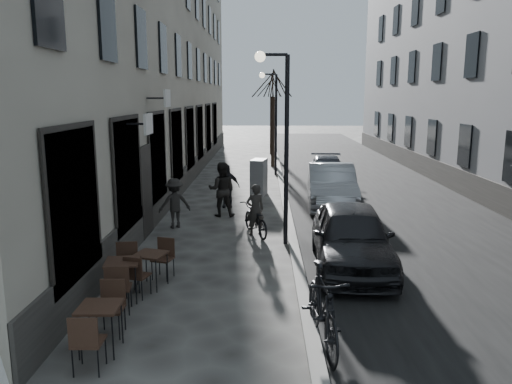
{
  "coord_description": "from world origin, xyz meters",
  "views": [
    {
      "loc": [
        -0.59,
        -7.12,
        3.98
      ],
      "look_at": [
        -0.77,
        4.11,
        1.8
      ],
      "focal_mm": 35.0,
      "sensor_mm": 36.0,
      "label": 1
    }
  ],
  "objects_px": {
    "bistro_set_a": "(100,324)",
    "car_far": "(327,170)",
    "bicycle": "(255,219)",
    "car_mid": "(331,186)",
    "streetlamp_far": "(273,112)",
    "bistro_set_c": "(151,266)",
    "tree_far": "(272,85)",
    "tree_near": "(273,83)",
    "bistro_set_b": "(123,276)",
    "utility_cabinet": "(259,177)",
    "pedestrian_near": "(222,189)",
    "streetlamp_near": "(280,127)",
    "pedestrian_far": "(227,186)",
    "moped": "(322,308)",
    "pedestrian_mid": "(175,203)",
    "car_near": "(351,237)"
  },
  "relations": [
    {
      "from": "streetlamp_near",
      "to": "bistro_set_c",
      "type": "relative_size",
      "value": 3.32
    },
    {
      "from": "utility_cabinet",
      "to": "car_far",
      "type": "height_order",
      "value": "utility_cabinet"
    },
    {
      "from": "tree_far",
      "to": "pedestrian_mid",
      "type": "bearing_deg",
      "value": -99.42
    },
    {
      "from": "car_mid",
      "to": "tree_near",
      "type": "bearing_deg",
      "value": 104.15
    },
    {
      "from": "streetlamp_far",
      "to": "bistro_set_c",
      "type": "xyz_separation_m",
      "value": [
        -2.79,
        -15.18,
        -2.71
      ]
    },
    {
      "from": "utility_cabinet",
      "to": "pedestrian_far",
      "type": "relative_size",
      "value": 0.93
    },
    {
      "from": "moped",
      "to": "car_near",
      "type": "bearing_deg",
      "value": 68.34
    },
    {
      "from": "bistro_set_b",
      "to": "pedestrian_far",
      "type": "bearing_deg",
      "value": 71.71
    },
    {
      "from": "tree_far",
      "to": "bistro_set_b",
      "type": "distance_m",
      "value": 25.41
    },
    {
      "from": "bistro_set_c",
      "to": "bistro_set_b",
      "type": "bearing_deg",
      "value": -105.74
    },
    {
      "from": "streetlamp_near",
      "to": "bistro_set_a",
      "type": "xyz_separation_m",
      "value": [
        -2.97,
        -5.9,
        -2.69
      ]
    },
    {
      "from": "bistro_set_c",
      "to": "car_mid",
      "type": "height_order",
      "value": "car_mid"
    },
    {
      "from": "pedestrian_far",
      "to": "streetlamp_far",
      "type": "bearing_deg",
      "value": 79.24
    },
    {
      "from": "utility_cabinet",
      "to": "car_near",
      "type": "height_order",
      "value": "car_near"
    },
    {
      "from": "pedestrian_near",
      "to": "car_mid",
      "type": "distance_m",
      "value": 4.14
    },
    {
      "from": "tree_near",
      "to": "tree_far",
      "type": "height_order",
      "value": "same"
    },
    {
      "from": "pedestrian_mid",
      "to": "moped",
      "type": "height_order",
      "value": "pedestrian_mid"
    },
    {
      "from": "car_far",
      "to": "car_mid",
      "type": "bearing_deg",
      "value": -90.56
    },
    {
      "from": "streetlamp_near",
      "to": "car_near",
      "type": "xyz_separation_m",
      "value": [
        1.63,
        -1.88,
        -2.41
      ]
    },
    {
      "from": "streetlamp_near",
      "to": "bicycle",
      "type": "xyz_separation_m",
      "value": [
        -0.67,
        0.86,
        -2.7
      ]
    },
    {
      "from": "car_mid",
      "to": "car_far",
      "type": "bearing_deg",
      "value": 88.22
    },
    {
      "from": "bistro_set_c",
      "to": "bicycle",
      "type": "bearing_deg",
      "value": 77.86
    },
    {
      "from": "tree_near",
      "to": "bicycle",
      "type": "distance_m",
      "value": 14.77
    },
    {
      "from": "bistro_set_a",
      "to": "car_far",
      "type": "height_order",
      "value": "car_far"
    },
    {
      "from": "bistro_set_a",
      "to": "pedestrian_far",
      "type": "distance_m",
      "value": 10.45
    },
    {
      "from": "tree_far",
      "to": "car_near",
      "type": "xyz_separation_m",
      "value": [
        1.55,
        -22.88,
        -3.92
      ]
    },
    {
      "from": "streetlamp_near",
      "to": "bistro_set_b",
      "type": "height_order",
      "value": "streetlamp_near"
    },
    {
      "from": "streetlamp_near",
      "to": "car_far",
      "type": "height_order",
      "value": "streetlamp_near"
    },
    {
      "from": "bistro_set_c",
      "to": "bistro_set_a",
      "type": "bearing_deg",
      "value": -78.36
    },
    {
      "from": "streetlamp_far",
      "to": "bistro_set_c",
      "type": "bearing_deg",
      "value": -100.41
    },
    {
      "from": "tree_far",
      "to": "bistro_set_a",
      "type": "xyz_separation_m",
      "value": [
        -3.05,
        -26.9,
        -4.19
      ]
    },
    {
      "from": "car_far",
      "to": "tree_far",
      "type": "bearing_deg",
      "value": 106.6
    },
    {
      "from": "tree_far",
      "to": "pedestrian_mid",
      "type": "height_order",
      "value": "tree_far"
    },
    {
      "from": "streetlamp_near",
      "to": "moped",
      "type": "relative_size",
      "value": 2.36
    },
    {
      "from": "bicycle",
      "to": "car_mid",
      "type": "height_order",
      "value": "car_mid"
    },
    {
      "from": "pedestrian_near",
      "to": "moped",
      "type": "height_order",
      "value": "pedestrian_near"
    },
    {
      "from": "bistro_set_b",
      "to": "utility_cabinet",
      "type": "bearing_deg",
      "value": 67.92
    },
    {
      "from": "bistro_set_a",
      "to": "car_far",
      "type": "xyz_separation_m",
      "value": [
        5.45,
        15.46,
        0.14
      ]
    },
    {
      "from": "tree_far",
      "to": "pedestrian_far",
      "type": "bearing_deg",
      "value": -96.31
    },
    {
      "from": "streetlamp_near",
      "to": "utility_cabinet",
      "type": "distance_m",
      "value": 7.21
    },
    {
      "from": "streetlamp_near",
      "to": "pedestrian_near",
      "type": "height_order",
      "value": "streetlamp_near"
    },
    {
      "from": "pedestrian_mid",
      "to": "pedestrian_near",
      "type": "bearing_deg",
      "value": -154.19
    },
    {
      "from": "bistro_set_c",
      "to": "car_far",
      "type": "distance_m",
      "value": 13.79
    },
    {
      "from": "bicycle",
      "to": "car_far",
      "type": "xyz_separation_m",
      "value": [
        3.14,
        8.71,
        0.15
      ]
    },
    {
      "from": "streetlamp_far",
      "to": "car_far",
      "type": "relative_size",
      "value": 1.22
    },
    {
      "from": "car_mid",
      "to": "tree_far",
      "type": "bearing_deg",
      "value": 100.3
    },
    {
      "from": "bicycle",
      "to": "pedestrian_near",
      "type": "distance_m",
      "value": 2.59
    },
    {
      "from": "bistro_set_a",
      "to": "car_near",
      "type": "xyz_separation_m",
      "value": [
        4.6,
        4.02,
        0.28
      ]
    },
    {
      "from": "streetlamp_near",
      "to": "utility_cabinet",
      "type": "xyz_separation_m",
      "value": [
        -0.63,
        6.76,
        -2.43
      ]
    },
    {
      "from": "car_near",
      "to": "moped",
      "type": "height_order",
      "value": "car_near"
    }
  ]
}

